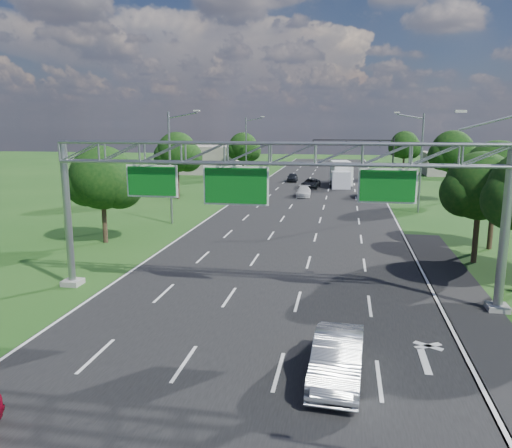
% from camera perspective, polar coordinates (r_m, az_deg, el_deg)
% --- Properties ---
extents(ground, '(220.00, 220.00, 0.00)m').
position_cam_1_polar(ground, '(43.83, 4.73, -0.46)').
color(ground, '#194414').
rests_on(ground, ground).
extents(road, '(18.00, 180.00, 0.02)m').
position_cam_1_polar(road, '(43.83, 4.73, -0.46)').
color(road, black).
rests_on(road, ground).
extents(road_flare, '(3.00, 30.00, 0.02)m').
position_cam_1_polar(road_flare, '(28.87, 22.28, -7.55)').
color(road_flare, black).
rests_on(road_flare, ground).
extents(sign_gantry, '(23.50, 1.00, 9.56)m').
position_cam_1_polar(sign_gantry, '(25.08, 1.79, 6.69)').
color(sign_gantry, gray).
rests_on(sign_gantry, ground).
extents(traffic_signal, '(12.21, 0.24, 7.00)m').
position_cam_1_polar(traffic_signal, '(77.91, 12.83, 8.28)').
color(traffic_signal, black).
rests_on(traffic_signal, ground).
extents(streetlight_l_near, '(2.97, 0.22, 10.16)m').
position_cam_1_polar(streetlight_l_near, '(45.50, -9.57, 6.95)').
color(streetlight_l_near, gray).
rests_on(streetlight_l_near, ground).
extents(streetlight_l_far, '(2.97, 0.22, 10.16)m').
position_cam_1_polar(streetlight_l_far, '(79.29, -1.00, 8.90)').
color(streetlight_l_far, gray).
rests_on(streetlight_l_far, ground).
extents(streetlight_r_mid, '(2.97, 0.22, 10.16)m').
position_cam_1_polar(streetlight_r_mid, '(53.35, 18.16, 7.17)').
color(streetlight_r_mid, gray).
rests_on(streetlight_r_mid, ground).
extents(tree_verge_la, '(5.76, 4.80, 7.40)m').
position_cam_1_polar(tree_verge_la, '(39.32, -17.05, 4.75)').
color(tree_verge_la, '#2D2116').
rests_on(tree_verge_la, ground).
extents(tree_verge_lb, '(5.76, 4.80, 8.06)m').
position_cam_1_polar(tree_verge_lb, '(61.19, -8.94, 7.90)').
color(tree_verge_lb, '#2D2116').
rests_on(tree_verge_lb, ground).
extents(tree_verge_lc, '(5.76, 4.80, 7.62)m').
position_cam_1_polar(tree_verge_lc, '(84.57, -1.43, 8.64)').
color(tree_verge_lc, '#2D2116').
rests_on(tree_verge_lc, ground).
extents(tree_verge_rd, '(5.76, 4.80, 8.28)m').
position_cam_1_polar(tree_verge_rd, '(62.06, 21.56, 7.50)').
color(tree_verge_rd, '#2D2116').
rests_on(tree_verge_rd, ground).
extents(tree_verge_re, '(5.76, 4.80, 7.84)m').
position_cam_1_polar(tree_verge_re, '(91.41, 16.65, 8.51)').
color(tree_verge_re, '#2D2116').
rests_on(tree_verge_re, ground).
extents(building_left, '(14.00, 10.00, 5.00)m').
position_cam_1_polar(building_left, '(94.59, -5.89, 7.36)').
color(building_left, gray).
rests_on(building_left, ground).
extents(building_right, '(12.00, 9.00, 4.00)m').
position_cam_1_polar(building_right, '(97.08, 22.15, 6.40)').
color(building_right, gray).
rests_on(building_right, ground).
extents(silver_sedan, '(1.99, 5.00, 1.62)m').
position_cam_1_polar(silver_sedan, '(18.47, 9.28, -14.87)').
color(silver_sedan, '#B0B5BC').
rests_on(silver_sedan, ground).
extents(car_queue_a, '(1.89, 4.34, 1.24)m').
position_cam_1_polar(car_queue_a, '(63.15, 5.47, 3.72)').
color(car_queue_a, silver).
rests_on(car_queue_a, ground).
extents(car_queue_b, '(2.65, 4.98, 1.33)m').
position_cam_1_polar(car_queue_b, '(71.67, 6.28, 4.63)').
color(car_queue_b, black).
rests_on(car_queue_b, ground).
extents(car_queue_c, '(1.71, 3.97, 1.33)m').
position_cam_1_polar(car_queue_c, '(79.60, 4.18, 5.33)').
color(car_queue_c, black).
rests_on(car_queue_c, ground).
extents(car_queue_d, '(1.83, 4.62, 1.50)m').
position_cam_1_polar(car_queue_d, '(63.29, 12.31, 3.64)').
color(car_queue_d, silver).
rests_on(car_queue_d, ground).
extents(box_truck, '(3.53, 9.51, 3.49)m').
position_cam_1_polar(box_truck, '(75.17, 9.68, 5.62)').
color(box_truck, silver).
rests_on(box_truck, ground).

